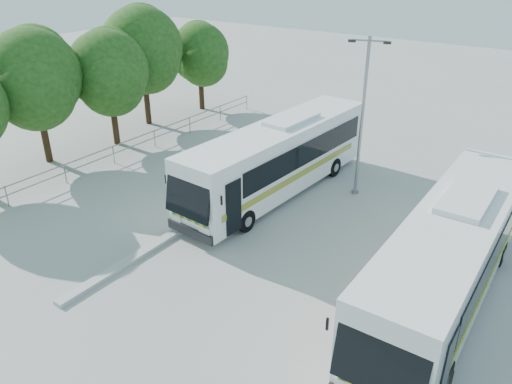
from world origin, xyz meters
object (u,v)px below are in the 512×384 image
Objects in this scene: tree_far_c at (109,71)px; tree_far_d at (143,48)px; lamppost at (363,112)px; tree_far_b at (34,77)px; coach_main at (278,157)px; tree_far_e at (200,53)px; coach_adjacent at (450,255)px.

tree_far_d reaches higher than tree_far_c.
tree_far_d is 15.44m from lamppost.
tree_far_b is 16.14m from lamppost.
lamppost is (15.02, 5.87, -0.64)m from tree_far_b.
tree_far_c is 11.39m from coach_main.
tree_far_e is 0.50× the size of coach_main.
tree_far_c is at bearing -86.46° from tree_far_e.
lamppost is at bearing 21.35° from tree_far_b.
tree_far_e reaches higher than coach_main.
tree_far_d reaches higher than tree_far_e.
tree_far_c is 14.26m from lamppost.
lamppost is at bearing -23.07° from tree_far_e.
tree_far_d is 0.62× the size of coach_main.
tree_far_e is at bearing 148.03° from coach_main.
lamppost is at bearing 37.26° from coach_main.
lamppost reaches higher than coach_adjacent.
tree_far_c is at bearing 77.09° from tree_far_b.
tree_far_e is 0.83× the size of lamppost.
coach_adjacent is at bearing -19.62° from coach_main.
tree_far_b is 20.89m from coach_adjacent.
lamppost is at bearing 134.56° from coach_adjacent.
coach_adjacent is (21.00, -7.44, -3.04)m from tree_far_d.
coach_adjacent is at bearing 0.45° from tree_far_b.
lamppost reaches higher than tree_far_e.
coach_main is at bearing -16.93° from tree_far_d.
tree_far_d is at bearing 92.23° from tree_far_b.
tree_far_b is 1.07× the size of tree_far_c.
tree_far_c is at bearing 168.97° from coach_adjacent.
tree_far_e is (-0.51, 8.20, -0.37)m from tree_far_c.
tree_far_c is 1.10× the size of tree_far_e.
coach_adjacent is 1.64× the size of lamppost.
lamppost is (15.31, -1.73, -0.89)m from tree_far_d.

